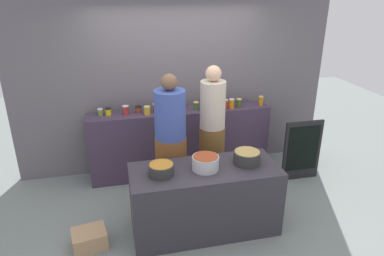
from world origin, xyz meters
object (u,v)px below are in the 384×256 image
at_px(preserve_jar_9, 203,106).
at_px(preserve_jar_7, 180,106).
at_px(preserve_jar_14, 239,103).
at_px(preserve_jar_4, 147,110).
at_px(cooking_pot_left, 161,169).
at_px(preserve_jar_1, 108,112).
at_px(preserve_jar_10, 210,106).
at_px(bread_crate, 90,239).
at_px(preserve_jar_0, 100,112).
at_px(cooking_pot_right, 247,157).
at_px(cooking_pot_center, 206,163).
at_px(cook_with_tongs, 171,150).
at_px(preserve_jar_13, 231,104).
at_px(preserve_jar_5, 156,108).
at_px(chalkboard_sign, 302,150).
at_px(cook_in_cap, 212,139).
at_px(preserve_jar_15, 261,101).
at_px(preserve_jar_2, 126,110).
at_px(preserve_jar_3, 138,109).
at_px(preserve_jar_11, 216,104).
at_px(preserve_jar_6, 167,110).
at_px(preserve_jar_12, 225,104).
at_px(preserve_jar_8, 196,106).

bearing_deg(preserve_jar_9, preserve_jar_7, 170.91).
bearing_deg(preserve_jar_14, preserve_jar_4, -179.01).
bearing_deg(cooking_pot_left, preserve_jar_1, 109.71).
relative_size(preserve_jar_10, bread_crate, 0.31).
relative_size(preserve_jar_0, cooking_pot_right, 0.31).
bearing_deg(cooking_pot_center, preserve_jar_10, 72.26).
bearing_deg(cook_with_tongs, cooking_pot_left, -109.45).
distance_m(preserve_jar_1, preserve_jar_13, 1.79).
relative_size(preserve_jar_5, chalkboard_sign, 0.14).
relative_size(cooking_pot_center, cook_in_cap, 0.17).
bearing_deg(preserve_jar_10, preserve_jar_15, 0.62).
bearing_deg(preserve_jar_2, preserve_jar_10, -2.15).
relative_size(preserve_jar_13, cook_with_tongs, 0.08).
bearing_deg(cooking_pot_left, preserve_jar_15, 38.53).
height_order(cooking_pot_center, cook_with_tongs, cook_with_tongs).
xyz_separation_m(preserve_jar_0, preserve_jar_13, (1.90, -0.13, 0.02)).
distance_m(preserve_jar_3, preserve_jar_11, 1.14).
xyz_separation_m(preserve_jar_10, cook_with_tongs, (-0.73, -0.80, -0.28)).
bearing_deg(preserve_jar_0, cooking_pot_left, -66.81).
height_order(preserve_jar_4, cook_in_cap, cook_in_cap).
distance_m(preserve_jar_3, cooking_pot_right, 1.82).
bearing_deg(preserve_jar_7, cooking_pot_center, -90.12).
bearing_deg(preserve_jar_9, cooking_pot_left, -121.05).
xyz_separation_m(preserve_jar_10, cooking_pot_right, (0.06, -1.35, -0.20)).
distance_m(preserve_jar_5, preserve_jar_9, 0.70).
bearing_deg(cook_with_tongs, preserve_jar_14, 34.11).
relative_size(preserve_jar_9, preserve_jar_15, 0.75).
bearing_deg(cooking_pot_right, preserve_jar_4, 126.87).
distance_m(preserve_jar_6, bread_crate, 2.01).
bearing_deg(preserve_jar_2, preserve_jar_13, -2.82).
height_order(preserve_jar_1, preserve_jar_6, preserve_jar_6).
xyz_separation_m(preserve_jar_2, cooking_pot_center, (0.79, -1.42, -0.20)).
bearing_deg(preserve_jar_10, preserve_jar_14, 0.50).
height_order(preserve_jar_11, cooking_pot_center, preserve_jar_11).
bearing_deg(preserve_jar_1, preserve_jar_3, 0.39).
xyz_separation_m(preserve_jar_14, chalkboard_sign, (0.82, -0.55, -0.62)).
distance_m(preserve_jar_5, preserve_jar_6, 0.17).
bearing_deg(preserve_jar_1, preserve_jar_0, 171.91).
bearing_deg(preserve_jar_6, preserve_jar_3, 163.36).
bearing_deg(preserve_jar_15, bread_crate, -151.74).
relative_size(cook_with_tongs, bread_crate, 4.84).
bearing_deg(preserve_jar_0, preserve_jar_14, -2.74).
bearing_deg(preserve_jar_1, preserve_jar_12, -3.69).
xyz_separation_m(cooking_pot_right, chalkboard_sign, (1.21, 0.80, -0.42)).
bearing_deg(preserve_jar_1, cooking_pot_left, -70.29).
height_order(preserve_jar_8, cooking_pot_left, preserve_jar_8).
bearing_deg(preserve_jar_7, preserve_jar_14, -3.69).
distance_m(preserve_jar_15, cook_in_cap, 1.17).
xyz_separation_m(preserve_jar_8, preserve_jar_12, (0.43, -0.05, 0.01)).
height_order(preserve_jar_12, cooking_pot_left, preserve_jar_12).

